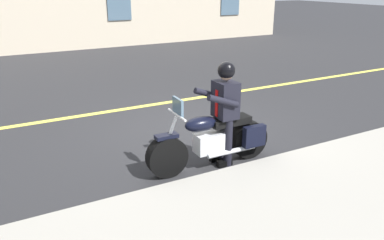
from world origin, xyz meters
TOP-DOWN VIEW (x-y plane):
  - ground_plane at (0.00, 0.00)m, footprint 80.00×80.00m
  - lane_center_stripe at (0.00, -2.00)m, footprint 60.00×0.16m
  - motorcycle_main at (0.35, 1.56)m, footprint 2.21×0.60m
  - rider_main at (0.16, 1.56)m, footprint 0.62×0.55m

SIDE VIEW (x-z plane):
  - ground_plane at x=0.00m, z-range 0.00..0.00m
  - lane_center_stripe at x=0.00m, z-range 0.00..0.01m
  - motorcycle_main at x=0.35m, z-range -0.18..1.08m
  - rider_main at x=0.16m, z-range 0.17..1.91m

